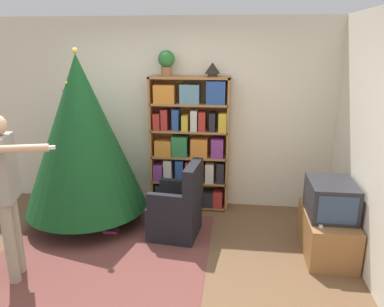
% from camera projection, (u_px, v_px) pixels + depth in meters
% --- Properties ---
extents(ground_plane, '(14.00, 14.00, 0.00)m').
position_uv_depth(ground_plane, '(145.00, 274.00, 3.81)').
color(ground_plane, brown).
extents(wall_back, '(8.00, 0.10, 2.60)m').
position_uv_depth(wall_back, '(175.00, 114.00, 5.24)').
color(wall_back, silver).
rests_on(wall_back, ground_plane).
extents(area_rug, '(2.32, 2.10, 0.01)m').
position_uv_depth(area_rug, '(104.00, 253.00, 4.19)').
color(area_rug, brown).
rests_on(area_rug, ground_plane).
extents(bookshelf, '(1.07, 0.28, 1.84)m').
position_uv_depth(bookshelf, '(190.00, 145.00, 5.12)').
color(bookshelf, '#A8703D').
rests_on(bookshelf, ground_plane).
extents(tv_stand, '(0.50, 0.91, 0.46)m').
position_uv_depth(tv_stand, '(327.00, 233.00, 4.15)').
color(tv_stand, '#996638').
rests_on(tv_stand, ground_plane).
extents(television, '(0.48, 0.60, 0.38)m').
position_uv_depth(television, '(331.00, 199.00, 4.03)').
color(television, '#28282D').
rests_on(television, tv_stand).
extents(game_remote, '(0.04, 0.12, 0.02)m').
position_uv_depth(game_remote, '(320.00, 224.00, 3.84)').
color(game_remote, white).
rests_on(game_remote, tv_stand).
extents(christmas_tree, '(1.52, 1.52, 2.21)m').
position_uv_depth(christmas_tree, '(82.00, 134.00, 4.60)').
color(christmas_tree, '#4C3323').
rests_on(christmas_tree, ground_plane).
extents(armchair, '(0.63, 0.62, 0.92)m').
position_uv_depth(armchair, '(178.00, 210.00, 4.50)').
color(armchair, black).
rests_on(armchair, ground_plane).
extents(standing_person, '(0.70, 0.46, 1.65)m').
position_uv_depth(standing_person, '(6.00, 185.00, 3.49)').
color(standing_person, '#9E937F').
rests_on(standing_person, ground_plane).
extents(potted_plant, '(0.22, 0.22, 0.33)m').
position_uv_depth(potted_plant, '(167.00, 61.00, 4.84)').
color(potted_plant, '#935B38').
rests_on(potted_plant, bookshelf).
extents(table_lamp, '(0.20, 0.20, 0.18)m').
position_uv_depth(table_lamp, '(212.00, 69.00, 4.80)').
color(table_lamp, '#473828').
rests_on(table_lamp, bookshelf).
extents(book_pile_near_tree, '(0.18, 0.15, 0.06)m').
position_uv_depth(book_pile_near_tree, '(111.00, 231.00, 4.63)').
color(book_pile_near_tree, '#B22D28').
rests_on(book_pile_near_tree, ground_plane).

